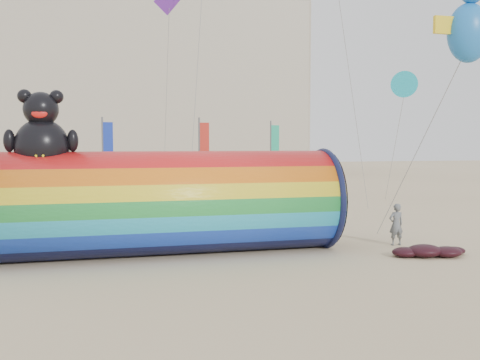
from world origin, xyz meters
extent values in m
plane|color=#CCB58C|center=(0.00, 0.00, 0.00)|extent=(160.00, 160.00, 0.00)
cube|color=#B7AD99|center=(-12.00, 46.00, 10.00)|extent=(60.00, 15.00, 20.00)
cube|color=#28303D|center=(-12.00, 38.44, 10.50)|extent=(59.50, 0.12, 17.00)
cylinder|color=red|center=(-2.31, 1.03, 1.72)|extent=(11.79, 3.44, 3.44)
torus|color=#0F1438|center=(3.46, 1.03, 1.72)|extent=(0.24, 3.60, 3.60)
cylinder|color=black|center=(3.60, 1.03, 1.72)|extent=(0.06, 3.40, 3.40)
ellipsoid|color=black|center=(-6.04, 1.03, 3.58)|extent=(1.68, 1.50, 1.77)
ellipsoid|color=#FAFF1A|center=(-6.04, 0.49, 3.49)|extent=(0.86, 0.38, 0.76)
sphere|color=black|center=(-6.04, 1.03, 4.76)|extent=(1.08, 1.08, 1.08)
sphere|color=black|center=(-6.51, 1.03, 5.16)|extent=(0.43, 0.43, 0.43)
sphere|color=black|center=(-5.57, 1.03, 5.16)|extent=(0.43, 0.43, 0.43)
ellipsoid|color=red|center=(-6.04, 0.59, 4.62)|extent=(0.48, 0.17, 0.30)
ellipsoid|color=black|center=(-6.98, 0.93, 3.78)|extent=(0.35, 0.35, 0.71)
ellipsoid|color=black|center=(-5.11, 0.93, 3.78)|extent=(0.35, 0.35, 0.71)
imported|color=slate|center=(6.07, 0.41, 0.76)|extent=(0.56, 0.37, 1.52)
ellipsoid|color=#3A0A15|center=(5.92, -1.61, 0.20)|extent=(1.17, 0.99, 0.41)
ellipsoid|color=#3A0A15|center=(6.62, -1.81, 0.17)|extent=(0.99, 0.84, 0.34)
ellipsoid|color=#3A0A15|center=(5.32, -1.46, 0.16)|extent=(0.91, 0.77, 0.32)
ellipsoid|color=#3A0A15|center=(6.22, -1.21, 0.14)|extent=(0.78, 0.66, 0.27)
ellipsoid|color=#3A0A15|center=(7.12, -1.51, 0.13)|extent=(0.73, 0.62, 0.25)
cylinder|color=#59595E|center=(-4.19, 15.01, 2.60)|extent=(0.10, 0.10, 5.20)
cube|color=#162EA9|center=(-3.88, 15.01, 2.65)|extent=(0.56, 0.06, 4.50)
cylinder|color=#59595E|center=(1.33, 14.34, 2.60)|extent=(0.10, 0.10, 5.20)
cube|color=red|center=(1.64, 14.34, 2.65)|extent=(0.56, 0.06, 4.50)
cylinder|color=#59595E|center=(6.87, 17.87, 2.60)|extent=(0.10, 0.10, 5.20)
cube|color=#19A77B|center=(7.18, 17.87, 2.65)|extent=(0.56, 0.06, 4.50)
ellipsoid|color=blue|center=(6.37, -2.89, 6.96)|extent=(1.32, 1.02, 1.76)
cone|color=#18B0C6|center=(11.13, 8.31, 6.70)|extent=(1.35, 1.35, 1.22)
camera|label=1|loc=(-4.21, -16.76, 3.72)|focal=40.00mm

